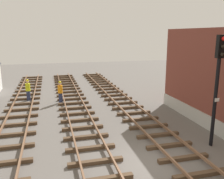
{
  "coord_description": "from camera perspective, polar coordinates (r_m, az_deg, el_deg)",
  "views": [
    {
      "loc": [
        -4.3,
        -8.96,
        5.67
      ],
      "look_at": [
        0.24,
        8.42,
        1.53
      ],
      "focal_mm": 38.84,
      "sensor_mm": 36.0,
      "label": 1
    }
  ],
  "objects": [
    {
      "name": "ground_plane",
      "position": [
        11.44,
        9.96,
        -16.94
      ],
      "size": [
        80.0,
        80.0,
        0.0
      ],
      "primitive_type": "plane",
      "color": "#605B56"
    },
    {
      "name": "signal_mast",
      "position": [
        12.89,
        23.57,
        2.31
      ],
      "size": [
        0.36,
        0.4,
        5.63
      ],
      "color": "black",
      "rests_on": "ground"
    },
    {
      "name": "track_worker_distant",
      "position": [
        20.64,
        -12.08,
        -0.59
      ],
      "size": [
        0.4,
        0.4,
        1.87
      ],
      "color": "#262D4C",
      "rests_on": "ground"
    },
    {
      "name": "track_near_building",
      "position": [
        11.99,
        16.45,
        -15.13
      ],
      "size": [
        2.5,
        49.81,
        0.32
      ],
      "color": "#4C3826",
      "rests_on": "ground"
    },
    {
      "name": "track_worker_foreground",
      "position": [
        22.16,
        -19.17,
        -0.1
      ],
      "size": [
        0.4,
        0.4,
        1.87
      ],
      "color": "#262D4C",
      "rests_on": "ground"
    },
    {
      "name": "track_centre",
      "position": [
        10.68,
        -3.13,
        -18.3
      ],
      "size": [
        2.5,
        49.81,
        0.32
      ],
      "color": "#4C3826",
      "rests_on": "ground"
    }
  ]
}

